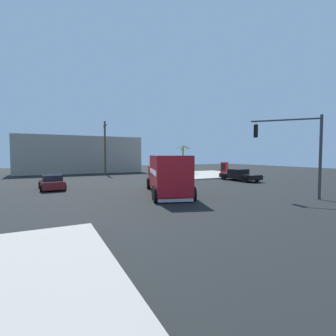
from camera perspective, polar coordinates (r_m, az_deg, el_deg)
The scene contains 10 objects.
ground_plane at distance 20.40m, azimuth -0.48°, elevation -5.65°, with size 100.00×100.00×0.00m, color black.
sidewalk_corner_far at distance 38.78m, azimuth 8.52°, elevation -1.44°, with size 12.48×12.48×0.14m, color #9E998E.
delivery_truck at distance 19.23m, azimuth -0.15°, elevation -1.46°, with size 5.02×8.55×3.04m.
traffic_light_primary at distance 19.75m, azimuth 27.58°, elevation 4.99°, with size 3.18×3.57×5.84m.
pickup_black at distance 30.69m, azimuth 16.20°, elevation -1.48°, with size 2.37×5.25×1.38m.
sedan_maroon at distance 24.56m, azimuth -25.31°, elevation -2.98°, with size 2.21×4.39×1.31m.
vending_machine_red at distance 38.40m, azimuth 12.92°, elevation -0.04°, with size 1.05×1.12×1.85m.
palm_tree_far at distance 41.60m, azimuth 3.54°, elevation 3.19°, with size 2.62×2.62×4.59m.
utility_pole at distance 40.15m, azimuth -14.37°, elevation 4.72°, with size 0.30×2.20×8.37m.
building_backdrop at distance 45.40m, azimuth -19.59°, elevation 2.91°, with size 20.17×6.00×6.23m, color gray.
Camera 1 is at (-8.96, -18.06, 3.08)m, focal length 26.31 mm.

